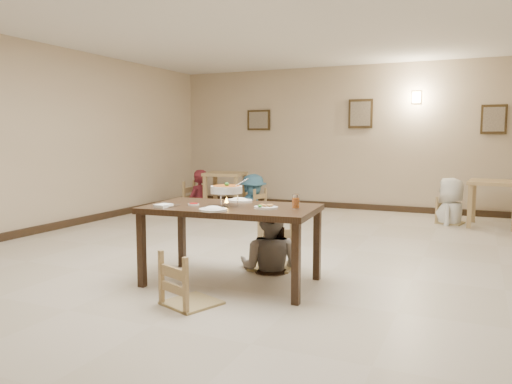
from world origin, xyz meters
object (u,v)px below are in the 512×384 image
at_px(curry_warmer, 226,190).
at_px(bg_chair_rl, 451,199).
at_px(bg_diner_c, 452,178).
at_px(main_diner, 270,202).
at_px(chair_far, 272,224).
at_px(bg_chair_lr, 253,189).
at_px(bg_chair_ll, 198,183).
at_px(bg_table_right, 494,189).
at_px(bg_table_left, 225,179).
at_px(main_table, 231,214).
at_px(drink_glass, 296,202).
at_px(chair_near, 191,254).
at_px(bg_diner_b, 253,174).
at_px(bg_diner_a, 198,170).

xyz_separation_m(curry_warmer, bg_chair_rl, (1.94, 4.85, -0.54)).
bearing_deg(bg_diner_c, main_diner, -15.12).
height_order(chair_far, bg_chair_lr, chair_far).
height_order(main_diner, bg_chair_ll, main_diner).
distance_m(main_diner, bg_table_right, 4.75).
height_order(bg_table_left, bg_chair_lr, bg_chair_lr).
xyz_separation_m(main_table, bg_table_left, (-2.51, 4.69, -0.09)).
bearing_deg(bg_chair_lr, drink_glass, 45.12).
xyz_separation_m(chair_near, bg_diner_c, (1.94, 5.56, 0.34)).
height_order(chair_near, bg_diner_b, bg_diner_b).
xyz_separation_m(bg_table_left, bg_diner_a, (-0.62, -0.06, 0.18)).
height_order(curry_warmer, bg_chair_ll, curry_warmer).
xyz_separation_m(curry_warmer, bg_chair_ll, (-3.10, 4.68, -0.44)).
bearing_deg(bg_diner_a, bg_chair_ll, -128.10).
bearing_deg(bg_chair_lr, chair_near, 34.96).
distance_m(bg_chair_ll, bg_chair_rl, 5.04).
distance_m(main_diner, drink_glass, 0.76).
bearing_deg(bg_chair_ll, bg_table_right, -89.71).
xyz_separation_m(chair_far, drink_glass, (0.53, -0.66, 0.37)).
distance_m(bg_chair_lr, bg_diner_c, 3.82).
height_order(drink_glass, bg_diner_c, bg_diner_c).
height_order(bg_chair_ll, bg_diner_b, bg_diner_b).
bearing_deg(bg_chair_rl, bg_table_right, -82.59).
xyz_separation_m(main_table, bg_chair_ll, (-3.13, 4.64, -0.19)).
relative_size(bg_chair_ll, bg_chair_lr, 1.21).
xyz_separation_m(bg_chair_rl, bg_diner_b, (-3.80, -0.08, 0.32)).
bearing_deg(bg_chair_lr, chair_far, 43.33).
distance_m(main_diner, bg_chair_ll, 5.17).
height_order(chair_near, bg_diner_a, bg_diner_a).
distance_m(chair_near, bg_chair_ll, 6.21).
height_order(main_diner, drink_glass, main_diner).
xyz_separation_m(drink_glass, bg_diner_b, (-2.57, 4.64, -0.12)).
bearing_deg(bg_diner_b, bg_chair_ll, 105.94).
relative_size(drink_glass, bg_chair_lr, 0.16).
xyz_separation_m(bg_diner_a, bg_diner_c, (5.03, 0.18, -0.02)).
height_order(chair_far, chair_near, chair_far).
bearing_deg(main_table, bg_diner_c, 64.14).
relative_size(bg_table_left, bg_table_right, 1.07).
height_order(curry_warmer, bg_table_left, curry_warmer).
xyz_separation_m(chair_far, main_diner, (0.02, -0.10, 0.27)).
distance_m(curry_warmer, drink_glass, 0.72).
height_order(main_diner, bg_chair_rl, main_diner).
height_order(bg_table_right, bg_chair_ll, bg_chair_ll).
xyz_separation_m(main_table, main_diner, (0.16, 0.65, 0.05)).
distance_m(curry_warmer, bg_diner_b, 5.13).
relative_size(bg_table_right, bg_chair_ll, 0.78).
xyz_separation_m(bg_table_right, bg_chair_lr, (-4.47, -0.01, -0.20)).
relative_size(bg_chair_lr, bg_chair_rl, 1.01).
relative_size(main_table, bg_diner_a, 1.09).
relative_size(bg_chair_ll, bg_diner_c, 0.67).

